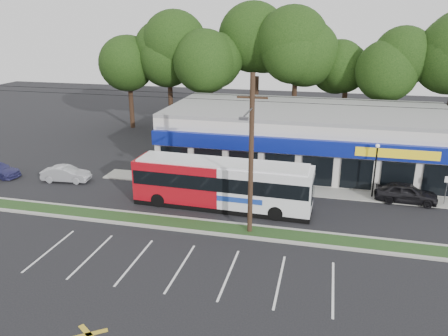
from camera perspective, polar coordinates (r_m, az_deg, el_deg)
name	(u,v)px	position (r m, az deg, el deg)	size (l,w,h in m)	color
ground	(200,234)	(27.86, -3.18, -8.64)	(120.00, 120.00, 0.00)	black
grass_strip	(204,226)	(28.68, -2.60, -7.64)	(40.00, 1.60, 0.12)	#1C3515
curb_south	(200,232)	(27.95, -3.09, -8.37)	(40.00, 0.25, 0.14)	#9E9E93
curb_north	(208,221)	(29.41, -2.14, -6.91)	(40.00, 0.25, 0.14)	#9E9E93
sidewalk	(293,189)	(35.12, 8.94, -2.77)	(32.00, 2.20, 0.10)	#9E9E93
strip_mall	(306,137)	(40.87, 10.69, 4.06)	(25.00, 12.55, 5.30)	silver
utility_pole	(248,151)	(26.03, 3.18, 2.24)	(50.00, 2.77, 10.00)	black
lamp_post	(376,164)	(34.18, 19.19, 0.45)	(0.30, 0.30, 4.25)	black
sign_post	(447,185)	(35.21, 27.12, -2.01)	(0.45, 0.10, 2.23)	#59595E
tree_line	(301,62)	(49.93, 10.05, 13.46)	(46.76, 6.76, 11.83)	black
metrobus	(222,183)	(30.99, -0.25, -2.00)	(12.84, 3.11, 3.43)	#A60C16
car_dark	(406,193)	(34.85, 22.68, -3.00)	(1.77, 4.39, 1.50)	black
car_silver	(66,174)	(38.63, -19.94, -0.73)	(1.38, 3.96, 1.31)	#A8A9AF
pedestrian_a	(285,181)	(34.26, 7.98, -1.68)	(0.69, 0.45, 1.89)	beige
pedestrian_b	(265,191)	(32.19, 5.32, -2.95)	(0.91, 0.71, 1.87)	beige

